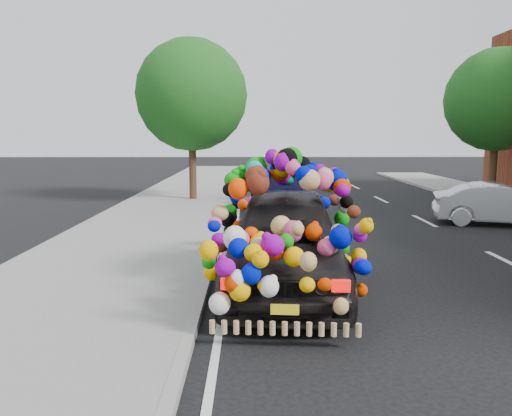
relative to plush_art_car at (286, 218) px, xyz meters
The scene contains 9 objects.
ground 2.16m from the plush_art_car, 56.24° to the left, with size 100.00×100.00×0.00m, color black.
sidewalk 3.79m from the plush_art_car, 155.39° to the left, with size 4.00×60.00×0.12m, color gray.
kerb 2.30m from the plush_art_car, 131.68° to the left, with size 0.15×60.00×0.13m, color gray.
lane_markings 4.99m from the plush_art_car, 18.12° to the left, with size 6.00×50.00×0.01m, color silver, non-canonical shape.
tree_near_sidewalk 11.71m from the plush_art_car, 104.23° to the left, with size 4.20×4.20×6.13m.
tree_far_b 14.86m from the plush_art_car, 51.95° to the left, with size 4.00×4.00×5.90m.
plush_art_car is the anchor object (origin of this frame).
navy_sedan 8.40m from the plush_art_car, 86.21° to the left, with size 1.80×4.43×1.29m, color black.
silver_hatchback 8.76m from the plush_art_car, 41.77° to the left, with size 1.26×3.61×1.19m, color silver.
Camera 1 is at (-1.59, -9.61, 2.53)m, focal length 35.00 mm.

